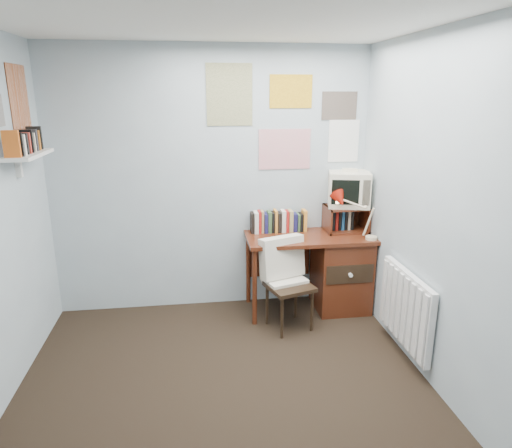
{
  "coord_description": "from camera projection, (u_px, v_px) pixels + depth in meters",
  "views": [
    {
      "loc": [
        -0.18,
        -2.54,
        2.07
      ],
      "look_at": [
        0.31,
        0.96,
        1.05
      ],
      "focal_mm": 32.0,
      "sensor_mm": 36.0,
      "label": 1
    }
  ],
  "objects": [
    {
      "name": "posters_back",
      "position": [
        285.0,
        117.0,
        4.26
      ],
      "size": [
        1.2,
        0.01,
        0.9
      ],
      "primitive_type": "cube",
      "color": "white",
      "rests_on": "back_wall"
    },
    {
      "name": "desk_chair",
      "position": [
        290.0,
        287.0,
        4.07
      ],
      "size": [
        0.51,
        0.5,
        0.8
      ],
      "primitive_type": "cube",
      "rotation": [
        0.0,
        0.0,
        0.3
      ],
      "color": "black",
      "rests_on": "ground"
    },
    {
      "name": "book_row",
      "position": [
        281.0,
        220.0,
        4.45
      ],
      "size": [
        0.6,
        0.14,
        0.22
      ],
      "primitive_type": "cube",
      "color": "#4F2112",
      "rests_on": "desk"
    },
    {
      "name": "ground",
      "position": [
        229.0,
        417.0,
        3.02
      ],
      "size": [
        3.5,
        3.5,
        0.0
      ],
      "primitive_type": "plane",
      "color": "black",
      "rests_on": "ground"
    },
    {
      "name": "tv_riser",
      "position": [
        346.0,
        218.0,
        4.46
      ],
      "size": [
        0.4,
        0.3,
        0.25
      ],
      "primitive_type": "cube",
      "color": "#4F2112",
      "rests_on": "desk"
    },
    {
      "name": "crt_tv",
      "position": [
        349.0,
        187.0,
        4.4
      ],
      "size": [
        0.46,
        0.44,
        0.36
      ],
      "primitive_type": "cube",
      "rotation": [
        0.0,
        0.0,
        -0.25
      ],
      "color": "beige",
      "rests_on": "tv_riser"
    },
    {
      "name": "desk_lamp",
      "position": [
        373.0,
        219.0,
        4.17
      ],
      "size": [
        0.3,
        0.27,
        0.39
      ],
      "primitive_type": "cube",
      "rotation": [
        0.0,
        0.0,
        -0.13
      ],
      "color": "#AB190B",
      "rests_on": "desk"
    },
    {
      "name": "back_wall",
      "position": [
        212.0,
        182.0,
        4.34
      ],
      "size": [
        3.0,
        0.02,
        2.5
      ],
      "primitive_type": "cube",
      "color": "#AABBC3",
      "rests_on": "ground"
    },
    {
      "name": "posters_left",
      "position": [
        7.0,
        102.0,
        3.31
      ],
      "size": [
        0.01,
        0.7,
        0.6
      ],
      "primitive_type": "cube",
      "color": "white",
      "rests_on": "left_wall"
    },
    {
      "name": "desk",
      "position": [
        335.0,
        269.0,
        4.47
      ],
      "size": [
        1.2,
        0.55,
        0.76
      ],
      "color": "#4F2112",
      "rests_on": "ground"
    },
    {
      "name": "wall_shelf",
      "position": [
        28.0,
        155.0,
        3.43
      ],
      "size": [
        0.2,
        0.62,
        0.24
      ],
      "primitive_type": "cube",
      "color": "white",
      "rests_on": "left_wall"
    },
    {
      "name": "right_wall",
      "position": [
        463.0,
        228.0,
        2.87
      ],
      "size": [
        0.02,
        3.5,
        2.5
      ],
      "primitive_type": "cube",
      "color": "#AABBC3",
      "rests_on": "ground"
    },
    {
      "name": "radiator",
      "position": [
        406.0,
        308.0,
        3.62
      ],
      "size": [
        0.09,
        0.8,
        0.6
      ],
      "primitive_type": "cube",
      "color": "white",
      "rests_on": "right_wall"
    },
    {
      "name": "ceiling",
      "position": [
        221.0,
        5.0,
        2.33
      ],
      "size": [
        3.0,
        3.5,
        0.02
      ],
      "primitive_type": "cube",
      "color": "white",
      "rests_on": "back_wall"
    }
  ]
}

